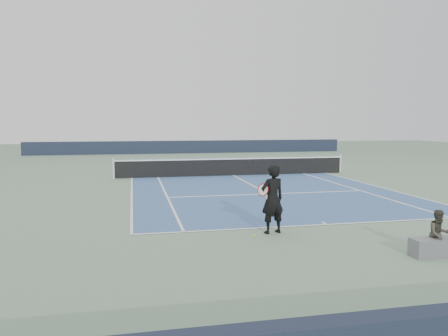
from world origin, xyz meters
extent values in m
plane|color=slate|center=(0.00, 0.00, 0.00)|extent=(80.00, 80.00, 0.00)
cube|color=#3B5B8D|center=(0.00, 0.00, 0.01)|extent=(10.97, 23.77, 0.01)
cylinder|color=silver|center=(-6.40, 0.00, 0.54)|extent=(0.10, 0.10, 1.07)
cylinder|color=silver|center=(6.40, 0.00, 0.54)|extent=(0.10, 0.10, 1.07)
cube|color=black|center=(0.00, 0.00, 0.46)|extent=(12.80, 0.03, 0.90)
cube|color=white|center=(0.00, 0.00, 0.93)|extent=(12.80, 0.04, 0.06)
cube|color=black|center=(0.00, 17.88, 0.60)|extent=(30.00, 0.25, 1.20)
imported|color=black|center=(-1.82, -12.43, 0.92)|extent=(0.79, 0.65, 1.83)
torus|color=#A40D1C|center=(-2.10, -12.48, 1.18)|extent=(0.34, 0.18, 0.36)
cylinder|color=white|center=(-2.10, -12.48, 1.18)|extent=(0.29, 0.14, 0.32)
cylinder|color=white|center=(-1.98, -12.45, 0.92)|extent=(0.08, 0.13, 0.27)
sphere|color=#D1E12E|center=(-2.40, -12.71, 0.03)|extent=(0.07, 0.07, 0.07)
cube|color=slate|center=(1.14, -15.09, 0.20)|extent=(1.28, 0.50, 0.40)
imported|color=#39372D|center=(1.14, -15.09, 0.49)|extent=(0.55, 0.45, 1.07)
camera|label=1|loc=(-5.41, -23.28, 2.93)|focal=35.00mm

